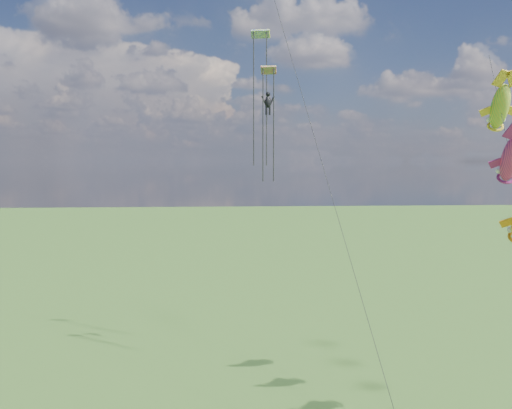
{
  "coord_description": "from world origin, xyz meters",
  "views": [
    {
      "loc": [
        4.85,
        -24.1,
        13.8
      ],
      "look_at": [
        7.22,
        8.07,
        11.36
      ],
      "focal_mm": 40.0,
      "sensor_mm": 36.0,
      "label": 1
    }
  ],
  "objects": [
    {
      "name": "parafoil_rig",
      "position": [
        8.43,
        12.19,
        17.66
      ],
      "size": [
        6.14,
        16.75,
        27.59
      ],
      "rotation": [
        0.0,
        0.0,
        0.4
      ],
      "color": "brown",
      "rests_on": "ground"
    }
  ]
}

